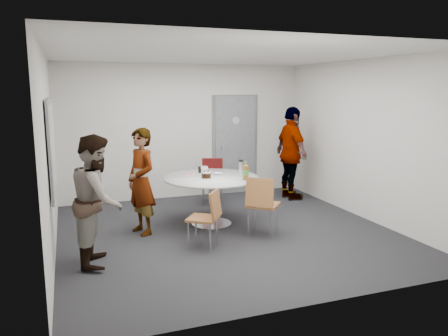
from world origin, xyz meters
name	(u,v)px	position (x,y,z in m)	size (l,w,h in m)	color
floor	(227,232)	(0.00, 0.00, 0.00)	(5.00, 5.00, 0.00)	black
ceiling	(227,54)	(0.00, 0.00, 2.70)	(5.00, 5.00, 0.00)	silver
wall_back	(184,131)	(0.00, 2.50, 1.35)	(5.00, 5.00, 0.00)	silver
wall_left	(49,155)	(-2.50, 0.00, 1.35)	(5.00, 5.00, 0.00)	silver
wall_right	(365,140)	(2.50, 0.00, 1.35)	(5.00, 5.00, 0.00)	silver
wall_front	(316,177)	(0.00, -2.50, 1.35)	(5.00, 5.00, 0.00)	silver
door	(235,145)	(1.10, 2.48, 1.03)	(1.02, 0.17, 2.12)	slate
whiteboard	(52,145)	(-2.46, 0.20, 1.45)	(0.04, 1.90, 1.25)	slate
table	(212,184)	(-0.08, 0.46, 0.69)	(1.53, 1.53, 1.09)	silver
chair_near_left	(208,214)	(-0.48, -0.56, 0.50)	(0.57, 0.56, 0.82)	brown
chair_near_right	(262,200)	(0.41, -0.37, 0.56)	(0.64, 0.64, 0.92)	brown
chair_far	(212,176)	(0.34, 1.73, 0.54)	(0.55, 0.57, 0.88)	#5C1212
person_main	(141,181)	(-1.24, 0.41, 0.81)	(0.59, 0.39, 1.63)	#A5C6EA
person_left	(97,200)	(-1.95, -0.57, 0.83)	(0.80, 0.63, 1.65)	white
person_right	(291,153)	(1.95, 1.55, 0.93)	(1.09, 0.45, 1.86)	black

